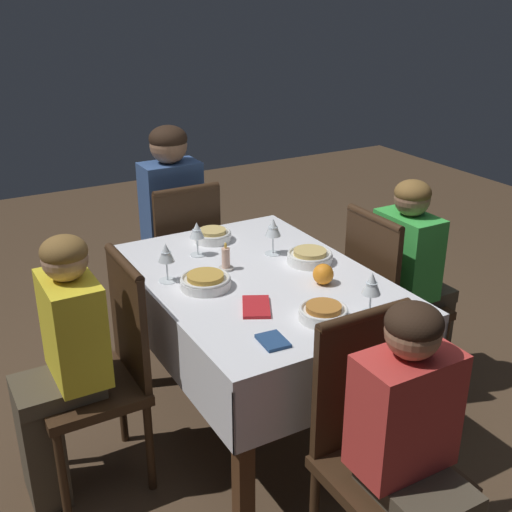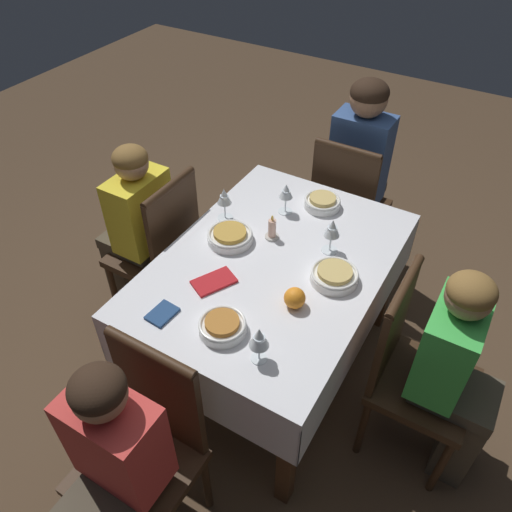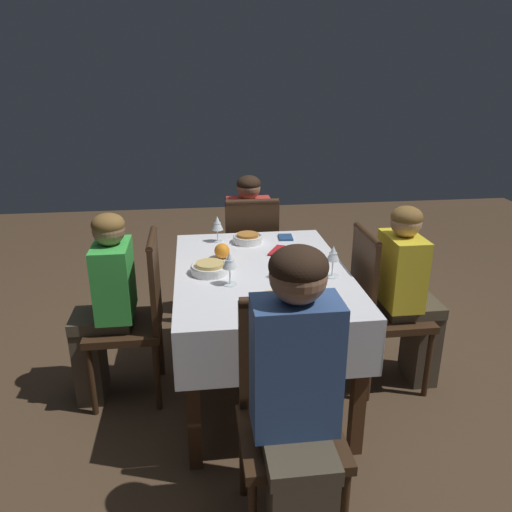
{
  "view_description": "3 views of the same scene",
  "coord_description": "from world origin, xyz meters",
  "px_view_note": "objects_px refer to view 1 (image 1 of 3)",
  "views": [
    {
      "loc": [
        2.06,
        -1.17,
        1.82
      ],
      "look_at": [
        -0.09,
        0.04,
        0.78
      ],
      "focal_mm": 45.0,
      "sensor_mm": 36.0,
      "label": 1
    },
    {
      "loc": [
        1.37,
        0.72,
        2.15
      ],
      "look_at": [
        0.09,
        -0.03,
        0.81
      ],
      "focal_mm": 35.0,
      "sensor_mm": 36.0,
      "label": 2
    },
    {
      "loc": [
        -2.37,
        0.33,
        1.69
      ],
      "look_at": [
        0.08,
        0.02,
        0.77
      ],
      "focal_mm": 35.0,
      "sensor_mm": 36.0,
      "label": 3
    }
  ],
  "objects_px": {
    "dining_table": "(258,299)",
    "chair_north": "(387,297)",
    "person_adult_denim": "(169,220)",
    "napkin_spare_side": "(256,307)",
    "wine_glass_north": "(273,229)",
    "wine_glass_east": "(372,285)",
    "napkin_red_folded": "(273,341)",
    "person_child_green": "(414,275)",
    "person_child_red": "(415,456)",
    "bowl_south": "(206,281)",
    "chair_south": "(105,366)",
    "chair_east": "(378,443)",
    "wine_glass_south": "(166,255)",
    "bowl_north": "(310,256)",
    "bowl_west": "(213,235)",
    "wine_glass_west": "(197,232)",
    "chair_west": "(181,258)",
    "candle_centerpiece": "(226,260)",
    "orange_fruit": "(323,274)",
    "bowl_east": "(323,312)"
  },
  "relations": [
    {
      "from": "wine_glass_south",
      "to": "orange_fruit",
      "type": "bearing_deg",
      "value": 58.3
    },
    {
      "from": "orange_fruit",
      "to": "napkin_red_folded",
      "type": "height_order",
      "value": "orange_fruit"
    },
    {
      "from": "wine_glass_west",
      "to": "person_child_green",
      "type": "bearing_deg",
      "value": 68.14
    },
    {
      "from": "napkin_red_folded",
      "to": "person_child_green",
      "type": "bearing_deg",
      "value": 112.68
    },
    {
      "from": "chair_west",
      "to": "bowl_south",
      "type": "distance_m",
      "value": 0.89
    },
    {
      "from": "chair_west",
      "to": "napkin_spare_side",
      "type": "height_order",
      "value": "chair_west"
    },
    {
      "from": "person_child_red",
      "to": "candle_centerpiece",
      "type": "relative_size",
      "value": 8.48
    },
    {
      "from": "wine_glass_south",
      "to": "wine_glass_east",
      "type": "bearing_deg",
      "value": 41.37
    },
    {
      "from": "chair_west",
      "to": "bowl_west",
      "type": "height_order",
      "value": "chair_west"
    },
    {
      "from": "wine_glass_north",
      "to": "wine_glass_east",
      "type": "xyz_separation_m",
      "value": [
        0.64,
        0.02,
        -0.01
      ]
    },
    {
      "from": "chair_north",
      "to": "wine_glass_west",
      "type": "relative_size",
      "value": 5.96
    },
    {
      "from": "chair_east",
      "to": "bowl_west",
      "type": "bearing_deg",
      "value": 87.58
    },
    {
      "from": "bowl_north",
      "to": "candle_centerpiece",
      "type": "height_order",
      "value": "candle_centerpiece"
    },
    {
      "from": "chair_south",
      "to": "wine_glass_south",
      "type": "distance_m",
      "value": 0.48
    },
    {
      "from": "dining_table",
      "to": "chair_north",
      "type": "height_order",
      "value": "chair_north"
    },
    {
      "from": "person_child_red",
      "to": "wine_glass_east",
      "type": "xyz_separation_m",
      "value": [
        -0.53,
        0.24,
        0.27
      ]
    },
    {
      "from": "chair_south",
      "to": "chair_east",
      "type": "relative_size",
      "value": 1.0
    },
    {
      "from": "chair_east",
      "to": "bowl_north",
      "type": "relative_size",
      "value": 4.7
    },
    {
      "from": "bowl_south",
      "to": "napkin_red_folded",
      "type": "bearing_deg",
      "value": 1.51
    },
    {
      "from": "candle_centerpiece",
      "to": "napkin_spare_side",
      "type": "bearing_deg",
      "value": -9.64
    },
    {
      "from": "bowl_north",
      "to": "person_child_red",
      "type": "bearing_deg",
      "value": -16.84
    },
    {
      "from": "chair_south",
      "to": "wine_glass_south",
      "type": "bearing_deg",
      "value": 111.34
    },
    {
      "from": "dining_table",
      "to": "bowl_west",
      "type": "xyz_separation_m",
      "value": [
        -0.45,
        0.01,
        0.13
      ]
    },
    {
      "from": "chair_south",
      "to": "chair_west",
      "type": "bearing_deg",
      "value": 140.9
    },
    {
      "from": "person_adult_denim",
      "to": "wine_glass_south",
      "type": "height_order",
      "value": "person_adult_denim"
    },
    {
      "from": "bowl_west",
      "to": "wine_glass_north",
      "type": "bearing_deg",
      "value": 30.73
    },
    {
      "from": "bowl_west",
      "to": "bowl_east",
      "type": "distance_m",
      "value": 0.88
    },
    {
      "from": "person_child_green",
      "to": "wine_glass_east",
      "type": "relative_size",
      "value": 6.53
    },
    {
      "from": "wine_glass_west",
      "to": "wine_glass_south",
      "type": "bearing_deg",
      "value": -49.66
    },
    {
      "from": "napkin_spare_side",
      "to": "wine_glass_south",
      "type": "bearing_deg",
      "value": -152.98
    },
    {
      "from": "chair_west",
      "to": "wine_glass_south",
      "type": "distance_m",
      "value": 0.85
    },
    {
      "from": "chair_south",
      "to": "napkin_spare_side",
      "type": "bearing_deg",
      "value": 63.33
    },
    {
      "from": "person_adult_denim",
      "to": "bowl_west",
      "type": "height_order",
      "value": "person_adult_denim"
    },
    {
      "from": "wine_glass_north",
      "to": "wine_glass_south",
      "type": "bearing_deg",
      "value": -86.0
    },
    {
      "from": "bowl_west",
      "to": "bowl_north",
      "type": "bearing_deg",
      "value": 30.41
    },
    {
      "from": "chair_north",
      "to": "wine_glass_east",
      "type": "xyz_separation_m",
      "value": [
        0.42,
        -0.46,
        0.34
      ]
    },
    {
      "from": "napkin_red_folded",
      "to": "person_adult_denim",
      "type": "bearing_deg",
      "value": 171.22
    },
    {
      "from": "person_adult_denim",
      "to": "napkin_spare_side",
      "type": "relative_size",
      "value": 6.0
    },
    {
      "from": "dining_table",
      "to": "napkin_spare_side",
      "type": "distance_m",
      "value": 0.3
    },
    {
      "from": "chair_south",
      "to": "wine_glass_east",
      "type": "bearing_deg",
      "value": 60.33
    },
    {
      "from": "chair_south",
      "to": "wine_glass_west",
      "type": "relative_size",
      "value": 5.96
    },
    {
      "from": "napkin_red_folded",
      "to": "bowl_east",
      "type": "bearing_deg",
      "value": 102.01
    },
    {
      "from": "dining_table",
      "to": "wine_glass_south",
      "type": "xyz_separation_m",
      "value": [
        -0.14,
        -0.34,
        0.22
      ]
    },
    {
      "from": "person_adult_denim",
      "to": "bowl_north",
      "type": "xyz_separation_m",
      "value": [
        0.96,
        0.26,
        0.09
      ]
    },
    {
      "from": "chair_west",
      "to": "orange_fruit",
      "type": "bearing_deg",
      "value": 100.06
    },
    {
      "from": "candle_centerpiece",
      "to": "napkin_red_folded",
      "type": "bearing_deg",
      "value": -12.47
    },
    {
      "from": "chair_north",
      "to": "wine_glass_north",
      "type": "height_order",
      "value": "chair_north"
    },
    {
      "from": "dining_table",
      "to": "bowl_north",
      "type": "bearing_deg",
      "value": 94.32
    },
    {
      "from": "bowl_west",
      "to": "orange_fruit",
      "type": "bearing_deg",
      "value": 15.64
    },
    {
      "from": "dining_table",
      "to": "wine_glass_west",
      "type": "xyz_separation_m",
      "value": [
        -0.33,
        -0.12,
        0.21
      ]
    }
  ]
}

